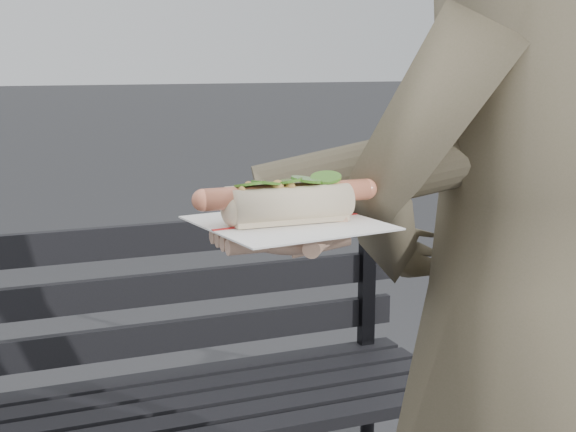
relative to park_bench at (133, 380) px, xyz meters
name	(u,v)px	position (x,y,z in m)	size (l,w,h in m)	color
park_bench	(133,380)	(0.00, 0.00, 0.00)	(1.50, 0.44, 0.88)	black
person	(508,343)	(0.40, -0.88, 0.34)	(0.63, 0.41, 1.72)	brown
held_hotdog	(406,172)	(0.20, -0.91, 0.61)	(0.62, 0.31, 0.20)	brown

